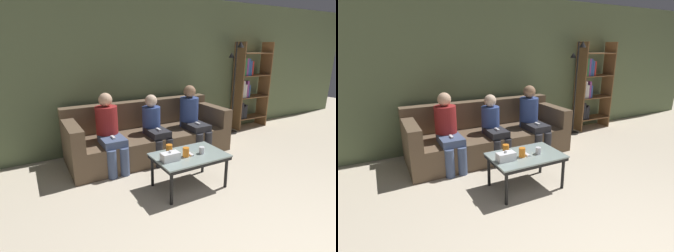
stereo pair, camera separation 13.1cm
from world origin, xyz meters
The scene contains 13 objects.
wall_back centered at (0.00, 3.98, 1.30)m, with size 12.00×0.06×2.60m.
couch centered at (0.00, 3.43, 0.30)m, with size 2.63×0.98×0.85m.
coffee_table centered at (-0.03, 2.17, 0.40)m, with size 0.90×0.59×0.45m.
cup_near_left centered at (-0.10, 2.14, 0.50)m, with size 0.08×0.08×0.12m.
cup_near_right centered at (0.13, 2.12, 0.49)m, with size 0.07×0.07×0.09m.
cup_far_center centered at (-0.21, 2.36, 0.50)m, with size 0.08×0.08×0.10m.
tissue_box centered at (-0.33, 2.13, 0.50)m, with size 0.22×0.12×0.13m.
game_remote centered at (-0.03, 2.17, 0.46)m, with size 0.04×0.15×0.02m.
bookshelf centered at (2.53, 3.75, 0.92)m, with size 0.82×0.32×1.84m.
standing_lamp centered at (2.01, 3.61, 1.14)m, with size 0.31×0.26×1.85m.
seated_person_left_end centered at (-0.72, 3.21, 0.59)m, with size 0.32×0.66×1.11m.
seated_person_mid_left centered at (0.00, 3.19, 0.54)m, with size 0.31×0.62×1.03m.
seated_person_mid_right centered at (0.72, 3.20, 0.59)m, with size 0.32×0.67×1.12m.
Camera 1 is at (-1.75, -0.34, 1.73)m, focal length 28.00 mm.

